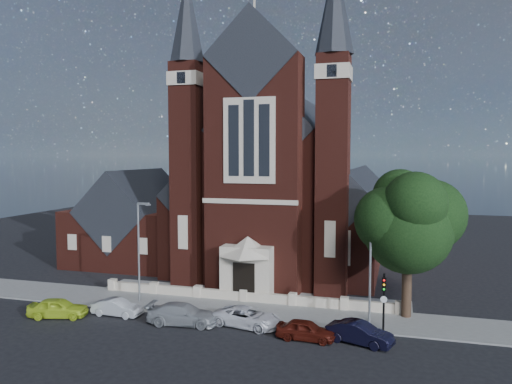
% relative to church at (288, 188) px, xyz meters
% --- Properties ---
extents(ground, '(120.00, 120.00, 0.00)m').
position_rel_church_xyz_m(ground, '(0.00, -7.94, -8.19)').
color(ground, black).
rests_on(ground, ground).
extents(pavement_strip, '(60.00, 5.00, 0.12)m').
position_rel_church_xyz_m(pavement_strip, '(0.00, -18.44, -8.19)').
color(pavement_strip, slate).
rests_on(pavement_strip, ground).
extents(forecourt_paving, '(26.00, 3.00, 0.14)m').
position_rel_church_xyz_m(forecourt_paving, '(0.00, -14.44, -8.19)').
color(forecourt_paving, slate).
rests_on(forecourt_paving, ground).
extents(forecourt_wall, '(24.00, 0.40, 0.90)m').
position_rel_church_xyz_m(forecourt_wall, '(0.00, -16.44, -8.19)').
color(forecourt_wall, '#BAAB94').
rests_on(forecourt_wall, ground).
extents(church, '(20.01, 34.90, 29.20)m').
position_rel_church_xyz_m(church, '(0.00, 0.00, 0.00)').
color(church, '#4A1B13').
rests_on(church, ground).
extents(parish_hall, '(12.00, 12.20, 10.24)m').
position_rel_church_xyz_m(parish_hall, '(-16.00, -4.94, -4.17)').
color(parish_hall, '#4A1B13').
rests_on(parish_hall, ground).
extents(street_tree, '(6.40, 6.60, 10.70)m').
position_rel_church_xyz_m(street_tree, '(12.60, -17.23, -1.23)').
color(street_tree, black).
rests_on(street_tree, ground).
extents(street_lamp_left, '(1.16, 0.22, 8.09)m').
position_rel_church_xyz_m(street_lamp_left, '(-7.91, -18.94, -3.59)').
color(street_lamp_left, gray).
rests_on(street_lamp_left, ground).
extents(street_lamp_right, '(1.16, 0.22, 8.09)m').
position_rel_church_xyz_m(street_lamp_right, '(10.09, -18.94, -3.59)').
color(street_lamp_right, gray).
rests_on(street_lamp_right, ground).
extents(traffic_signal, '(0.28, 0.42, 4.00)m').
position_rel_church_xyz_m(traffic_signal, '(11.00, -20.52, -5.60)').
color(traffic_signal, black).
rests_on(traffic_signal, ground).
extents(car_lime_van, '(4.51, 2.76, 1.44)m').
position_rel_church_xyz_m(car_lime_van, '(-11.87, -23.84, -7.47)').
color(car_lime_van, '#BBD72B').
rests_on(car_lime_van, ground).
extents(car_silver_a, '(3.78, 1.40, 1.23)m').
position_rel_church_xyz_m(car_silver_a, '(-7.97, -22.29, -7.57)').
color(car_silver_a, '#B1B5B9').
rests_on(car_silver_a, ground).
extents(car_silver_b, '(5.20, 2.51, 1.46)m').
position_rel_church_xyz_m(car_silver_b, '(-2.51, -22.70, -7.46)').
color(car_silver_b, '#95999C').
rests_on(car_silver_b, ground).
extents(car_white_suv, '(5.14, 3.09, 1.34)m').
position_rel_church_xyz_m(car_white_suv, '(1.94, -21.86, -7.52)').
color(car_white_suv, white).
rests_on(car_white_suv, ground).
extents(car_dark_red, '(3.87, 1.71, 1.29)m').
position_rel_church_xyz_m(car_dark_red, '(6.26, -23.21, -7.54)').
color(car_dark_red, '#4D150D').
rests_on(car_dark_red, ground).
extents(car_navy, '(4.41, 2.64, 1.37)m').
position_rel_church_xyz_m(car_navy, '(9.63, -22.94, -7.50)').
color(car_navy, black).
rests_on(car_navy, ground).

